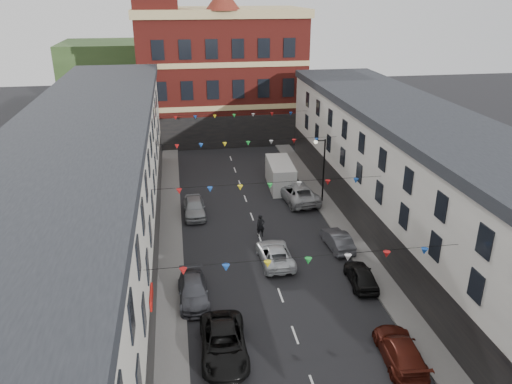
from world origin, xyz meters
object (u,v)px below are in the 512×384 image
car_left_c (224,343)px  car_right_f (297,192)px  car_left_d (193,291)px  car_right_e (337,240)px  car_right_d (361,276)px  street_lamp (321,162)px  car_right_c (400,350)px  pedestrian (261,226)px  white_van (280,175)px  car_left_e (194,207)px  moving_car (275,254)px

car_left_c → car_right_f: (8.79, 19.73, 0.09)m
car_left_d → car_right_e: size_ratio=1.12×
car_left_c → car_right_d: car_left_c is taller
street_lamp → car_right_c: street_lamp is taller
street_lamp → pedestrian: bearing=-138.4°
car_right_c → car_right_d: bearing=-89.2°
car_left_d → white_van: size_ratio=0.78×
car_left_d → white_van: (9.30, 18.05, 0.63)m
car_right_e → car_right_d: bearing=86.4°
white_van → street_lamp: bearing=-55.1°
car_left_e → car_left_c: bearing=-88.7°
moving_car → car_left_d: bearing=31.3°
car_right_e → car_right_f: (-0.85, 9.28, 0.16)m
car_right_c → pedestrian: (-4.80, 15.22, 0.23)m
car_left_c → car_left_e: car_left_e is taller
car_left_d → car_right_d: bearing=-0.7°
street_lamp → car_left_d: size_ratio=1.33×
car_left_e → car_right_c: car_left_e is taller
street_lamp → white_van: street_lamp is taller
car_right_e → moving_car: 5.21m
car_right_c → moving_car: 11.95m
moving_car → pedestrian: size_ratio=2.61×
car_right_e → car_left_c: bearing=43.8°
car_left_d → moving_car: size_ratio=0.95×
moving_car → white_van: bearing=-104.4°
car_left_c → pedestrian: bearing=74.0°
car_left_c → pedestrian: (4.25, 13.24, 0.18)m
car_right_e → white_van: size_ratio=0.70×
moving_car → car_right_e: bearing=-166.2°
car_right_e → street_lamp: bearing=-100.6°
car_left_e → white_van: 10.17m
car_right_f → car_left_e: bearing=3.4°
car_left_c → white_van: (7.93, 23.35, 0.55)m
white_van → pedestrian: (-3.68, -10.11, -0.37)m
car_left_c → moving_car: (4.60, 9.11, -0.07)m
car_right_e → car_right_f: size_ratio=0.68×
car_left_c → moving_car: car_left_c is taller
car_left_e → car_right_c: bearing=-64.9°
car_right_c → car_right_d: 7.36m
car_left_c → car_right_d: size_ratio=1.35×
car_left_e → car_right_e: (10.34, -7.57, -0.10)m
car_left_c → moving_car: 10.20m
car_left_d → car_left_e: (0.66, 12.72, 0.11)m
car_left_e → moving_car: (5.30, -8.91, -0.11)m
car_left_c → pedestrian: size_ratio=2.90×
white_van → car_left_c: bearing=-105.9°
car_left_e → car_right_d: size_ratio=1.15×
car_left_c → car_right_f: 21.60m
moving_car → white_van: white_van is taller
car_left_d → street_lamp: bearing=47.6°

